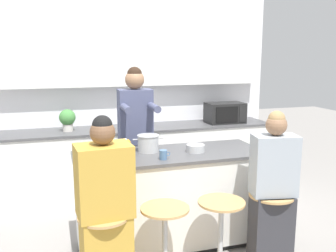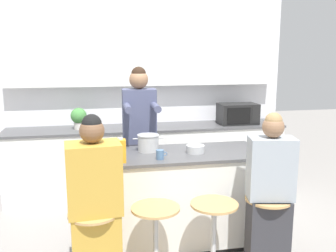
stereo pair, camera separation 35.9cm
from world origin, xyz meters
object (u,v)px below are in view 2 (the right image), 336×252
(kitchen_island, at_px, (169,199))
(bar_stool_leftmost, at_px, (95,247))
(potted_plant, at_px, (79,117))
(person_wrapped_blanket, at_px, (95,211))
(bar_stool_center_right, at_px, (213,236))
(cooking_pot, at_px, (148,143))
(bar_stool_center_left, at_px, (156,241))
(person_cooking, at_px, (140,147))
(microwave, at_px, (238,114))
(bar_stool_rightmost, at_px, (267,230))
(fruit_bowl, at_px, (195,149))
(person_seated_near, at_px, (269,202))
(juice_carton, at_px, (121,151))
(coffee_cup_near, at_px, (160,155))

(kitchen_island, bearing_deg, bar_stool_leftmost, -138.74)
(potted_plant, bearing_deg, person_wrapped_blanket, -85.22)
(bar_stool_center_right, relative_size, cooking_pot, 2.24)
(kitchen_island, height_order, cooking_pot, cooking_pot)
(bar_stool_center_left, xyz_separation_m, bar_stool_center_right, (0.48, -0.02, 0.00))
(person_cooking, distance_m, microwave, 1.71)
(bar_stool_rightmost, height_order, fruit_bowl, fruit_bowl)
(kitchen_island, relative_size, fruit_bowl, 10.31)
(person_seated_near, bearing_deg, person_cooking, 140.82)
(juice_carton, relative_size, microwave, 0.42)
(fruit_bowl, bearing_deg, person_cooking, 129.63)
(coffee_cup_near, xyz_separation_m, potted_plant, (-0.76, 1.63, 0.10))
(kitchen_island, bearing_deg, fruit_bowl, -8.39)
(bar_stool_rightmost, xyz_separation_m, juice_carton, (-1.20, 0.41, 0.66))
(bar_stool_rightmost, height_order, person_cooking, person_cooking)
(bar_stool_center_left, distance_m, microwave, 2.60)
(fruit_bowl, bearing_deg, person_seated_near, -50.89)
(person_wrapped_blanket, height_order, fruit_bowl, person_wrapped_blanket)
(bar_stool_leftmost, distance_m, microwave, 2.91)
(bar_stool_center_right, distance_m, cooking_pot, 1.08)
(juice_carton, bearing_deg, cooking_pot, 49.07)
(bar_stool_leftmost, distance_m, bar_stool_center_right, 0.97)
(fruit_bowl, height_order, coffee_cup_near, coffee_cup_near)
(bar_stool_center_right, relative_size, microwave, 1.29)
(person_cooking, xyz_separation_m, fruit_bowl, (0.47, -0.56, 0.09))
(person_cooking, bearing_deg, coffee_cup_near, -81.09)
(juice_carton, height_order, potted_plant, potted_plant)
(microwave, bearing_deg, bar_stool_center_right, -116.11)
(bar_stool_rightmost, height_order, person_wrapped_blanket, person_wrapped_blanket)
(kitchen_island, distance_m, fruit_bowl, 0.56)
(bar_stool_center_right, relative_size, person_wrapped_blanket, 0.47)
(bar_stool_center_right, height_order, coffee_cup_near, coffee_cup_near)
(bar_stool_rightmost, bearing_deg, bar_stool_center_right, -178.10)
(juice_carton, bearing_deg, bar_stool_rightmost, -18.82)
(coffee_cup_near, bearing_deg, bar_stool_center_left, -105.05)
(cooking_pot, distance_m, coffee_cup_near, 0.32)
(person_wrapped_blanket, xyz_separation_m, microwave, (1.96, 2.03, 0.38))
(bar_stool_rightmost, distance_m, person_cooking, 1.58)
(bar_stool_center_right, bearing_deg, cooking_pot, 119.47)
(person_cooking, bearing_deg, bar_stool_center_right, -67.09)
(bar_stool_rightmost, height_order, person_seated_near, person_seated_near)
(microwave, bearing_deg, bar_stool_leftmost, -134.12)
(kitchen_island, xyz_separation_m, potted_plant, (-0.89, 1.43, 0.60))
(bar_stool_center_right, relative_size, potted_plant, 2.44)
(bar_stool_center_left, distance_m, bar_stool_center_right, 0.49)
(bar_stool_leftmost, distance_m, cooking_pot, 1.12)
(bar_stool_leftmost, relative_size, person_cooking, 0.39)
(bar_stool_leftmost, relative_size, potted_plant, 2.44)
(kitchen_island, xyz_separation_m, bar_stool_center_left, (-0.24, -0.63, -0.09))
(juice_carton, bearing_deg, fruit_bowl, 14.35)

